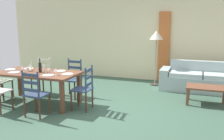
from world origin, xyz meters
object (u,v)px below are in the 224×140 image
(dining_chair_near_right, at_px, (35,94))
(coffee_table, at_px, (207,89))
(dining_table, at_px, (38,76))
(couch, at_px, (203,80))
(wine_glass_near_left, at_px, (22,67))
(wine_bottle, at_px, (40,67))
(dining_chair_head_east, at_px, (84,88))
(dining_chair_far_left, at_px, (42,76))
(wine_glass_far_left, at_px, (30,66))
(wine_glass_near_right, at_px, (56,70))
(coffee_cup_secondary, at_px, (28,69))
(standing_lamp, at_px, (156,38))
(coffee_cup_primary, at_px, (49,71))
(dining_chair_far_right, at_px, (73,78))

(dining_chair_near_right, xyz_separation_m, coffee_table, (3.24, 1.97, -0.12))
(dining_table, distance_m, couch, 4.38)
(wine_glass_near_left, bearing_deg, wine_bottle, 16.66)
(wine_bottle, bearing_deg, dining_chair_head_east, -0.52)
(dining_chair_head_east, xyz_separation_m, couch, (2.43, 2.48, -0.19))
(wine_bottle, bearing_deg, dining_chair_far_left, 123.56)
(coffee_table, bearing_deg, wine_glass_far_left, -164.13)
(dining_table, height_order, wine_bottle, wine_bottle)
(dining_chair_near_right, height_order, wine_glass_near_left, dining_chair_near_right)
(wine_glass_far_left, bearing_deg, coffee_table, 15.87)
(wine_bottle, height_order, couch, wine_bottle)
(wine_glass_near_right, bearing_deg, dining_chair_far_left, 138.07)
(dining_chair_far_left, distance_m, dining_chair_head_east, 1.77)
(wine_glass_near_left, distance_m, coffee_cup_secondary, 0.16)
(dining_chair_far_left, distance_m, wine_bottle, 0.98)
(wine_glass_near_left, bearing_deg, standing_lamp, 47.13)
(dining_table, xyz_separation_m, coffee_table, (3.68, 1.26, -0.31))
(dining_chair_near_right, bearing_deg, couch, 45.20)
(coffee_cup_secondary, bearing_deg, dining_chair_head_east, -1.21)
(dining_chair_far_left, height_order, wine_glass_far_left, dining_chair_far_left)
(wine_bottle, distance_m, standing_lamp, 3.48)
(coffee_cup_primary, xyz_separation_m, standing_lamp, (1.97, 2.64, 0.62))
(coffee_cup_secondary, bearing_deg, dining_table, -4.12)
(dining_chair_head_east, bearing_deg, dining_chair_near_right, -136.39)
(dining_chair_far_left, bearing_deg, wine_glass_far_left, -79.39)
(dining_table, xyz_separation_m, wine_glass_near_left, (-0.33, -0.12, 0.20))
(dining_chair_far_left, xyz_separation_m, coffee_cup_secondary, (0.14, -0.73, 0.32))
(dining_table, xyz_separation_m, dining_chair_near_right, (0.44, -0.71, -0.19))
(wine_glass_near_left, bearing_deg, dining_chair_head_east, 4.14)
(dining_table, relative_size, wine_bottle, 6.01)
(dining_chair_far_right, bearing_deg, wine_glass_far_left, -139.27)
(dining_chair_head_east, distance_m, coffee_cup_secondary, 1.50)
(wine_glass_near_right, height_order, standing_lamp, standing_lamp)
(wine_glass_near_left, distance_m, wine_glass_far_left, 0.24)
(dining_chair_far_left, xyz_separation_m, wine_glass_far_left, (0.12, -0.63, 0.38))
(dining_table, bearing_deg, wine_glass_far_left, 158.38)
(coffee_table, bearing_deg, wine_glass_near_left, -161.05)
(coffee_cup_secondary, height_order, coffee_table, coffee_cup_secondary)
(wine_glass_near_right, xyz_separation_m, coffee_cup_primary, (-0.29, 0.17, -0.07))
(dining_table, xyz_separation_m, dining_chair_far_right, (0.47, 0.79, -0.19))
(dining_table, bearing_deg, wine_glass_near_right, -14.53)
(dining_chair_far_right, relative_size, couch, 0.42)
(dining_table, height_order, dining_chair_head_east, dining_chair_head_east)
(dining_chair_near_right, relative_size, wine_glass_near_right, 5.96)
(wine_bottle, height_order, standing_lamp, standing_lamp)
(dining_chair_near_right, distance_m, wine_glass_near_right, 0.70)
(couch, xyz_separation_m, coffee_table, (0.08, -1.22, 0.06))
(dining_chair_near_right, distance_m, coffee_cup_primary, 0.81)
(dining_chair_far_right, height_order, wine_bottle, wine_bottle)
(dining_chair_near_right, relative_size, wine_glass_near_left, 5.96)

